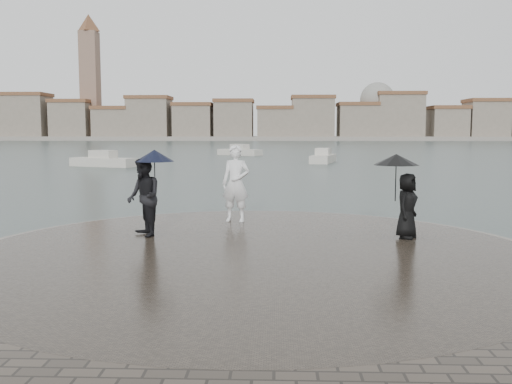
{
  "coord_description": "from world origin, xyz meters",
  "views": [
    {
      "loc": [
        0.46,
        -8.13,
        2.84
      ],
      "look_at": [
        0.0,
        4.8,
        1.45
      ],
      "focal_mm": 40.0,
      "sensor_mm": 36.0,
      "label": 1
    }
  ],
  "objects": [
    {
      "name": "ground",
      "position": [
        0.0,
        0.0,
        0.0
      ],
      "size": [
        400.0,
        400.0,
        0.0
      ],
      "primitive_type": "plane",
      "color": "#2B3835",
      "rests_on": "ground"
    },
    {
      "name": "kerb_ring",
      "position": [
        0.0,
        3.5,
        0.16
      ],
      "size": [
        12.5,
        12.5,
        0.32
      ],
      "primitive_type": "cylinder",
      "color": "gray",
      "rests_on": "ground"
    },
    {
      "name": "quay_tip",
      "position": [
        0.0,
        3.5,
        0.18
      ],
      "size": [
        11.9,
        11.9,
        0.36
      ],
      "primitive_type": "cylinder",
      "color": "#2D261E",
      "rests_on": "ground"
    },
    {
      "name": "far_skyline",
      "position": [
        -6.29,
        160.71,
        5.61
      ],
      "size": [
        260.0,
        20.0,
        37.0
      ],
      "color": "gray",
      "rests_on": "ground"
    },
    {
      "name": "visitor_left",
      "position": [
        -2.61,
        5.08,
        1.46
      ],
      "size": [
        1.25,
        1.14,
        2.04
      ],
      "color": "black",
      "rests_on": "quay_tip"
    },
    {
      "name": "boats",
      "position": [
        -4.17,
        46.08,
        0.38
      ],
      "size": [
        22.29,
        25.35,
        1.5
      ],
      "color": "beige",
      "rests_on": "ground"
    },
    {
      "name": "statue",
      "position": [
        -0.64,
        7.34,
        1.41
      ],
      "size": [
        0.85,
        0.65,
        2.1
      ],
      "primitive_type": "imported",
      "rotation": [
        0.0,
        0.0,
        -0.21
      ],
      "color": "white",
      "rests_on": "quay_tip"
    },
    {
      "name": "visitor_right",
      "position": [
        3.39,
        5.07,
        1.49
      ],
      "size": [
        1.17,
        1.07,
        1.95
      ],
      "color": "black",
      "rests_on": "quay_tip"
    }
  ]
}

